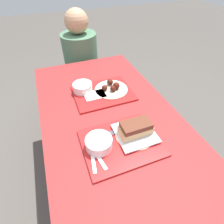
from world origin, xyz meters
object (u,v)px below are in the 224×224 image
(bowl_coleslaw_near, at_px, (99,143))
(brisket_sandwich_plate, at_px, (135,130))
(bowl_coleslaw_far, at_px, (83,87))
(person_seated_across, at_px, (80,53))
(tray_near, at_px, (121,143))
(tray_far, at_px, (103,93))
(wings_plate_far, at_px, (111,88))

(bowl_coleslaw_near, bearing_deg, brisket_sandwich_plate, 1.73)
(bowl_coleslaw_far, height_order, person_seated_across, person_seated_across)
(tray_near, height_order, brisket_sandwich_plate, brisket_sandwich_plate)
(tray_far, relative_size, person_seated_across, 0.57)
(tray_near, relative_size, person_seated_across, 0.57)
(bowl_coleslaw_near, bearing_deg, tray_near, -6.73)
(bowl_coleslaw_far, bearing_deg, wings_plate_far, -17.14)
(bowl_coleslaw_near, bearing_deg, person_seated_across, 81.42)
(tray_near, height_order, bowl_coleslaw_far, bowl_coleslaw_far)
(brisket_sandwich_plate, bearing_deg, tray_near, -167.06)
(bowl_coleslaw_near, height_order, bowl_coleslaw_far, same)
(person_seated_across, bearing_deg, bowl_coleslaw_near, -98.58)
(tray_near, bearing_deg, person_seated_across, 86.98)
(bowl_coleslaw_near, distance_m, wings_plate_far, 0.48)
(bowl_coleslaw_near, height_order, wings_plate_far, same)
(tray_far, xyz_separation_m, wings_plate_far, (0.06, 0.01, 0.02))
(tray_far, bearing_deg, wings_plate_far, 6.50)
(tray_far, xyz_separation_m, brisket_sandwich_plate, (0.04, -0.41, 0.04))
(person_seated_across, bearing_deg, tray_far, -91.12)
(tray_near, xyz_separation_m, person_seated_across, (0.06, 1.17, -0.02))
(bowl_coleslaw_far, relative_size, wings_plate_far, 0.57)
(tray_far, xyz_separation_m, bowl_coleslaw_far, (-0.12, 0.06, 0.04))
(bowl_coleslaw_near, xyz_separation_m, person_seated_across, (0.17, 1.16, -0.06))
(brisket_sandwich_plate, height_order, bowl_coleslaw_far, brisket_sandwich_plate)
(tray_near, distance_m, tray_far, 0.43)
(brisket_sandwich_plate, xyz_separation_m, bowl_coleslaw_far, (-0.16, 0.48, -0.00))
(tray_near, xyz_separation_m, tray_far, (0.05, 0.43, 0.00))
(bowl_coleslaw_near, relative_size, person_seated_across, 0.19)
(wings_plate_far, bearing_deg, bowl_coleslaw_far, 162.86)
(wings_plate_far, relative_size, person_seated_across, 0.33)
(bowl_coleslaw_far, height_order, wings_plate_far, same)
(tray_near, bearing_deg, tray_far, 83.74)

